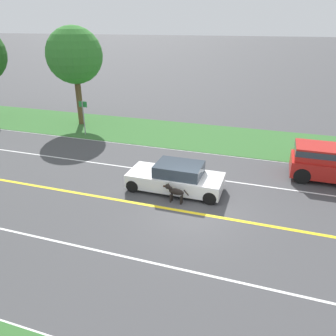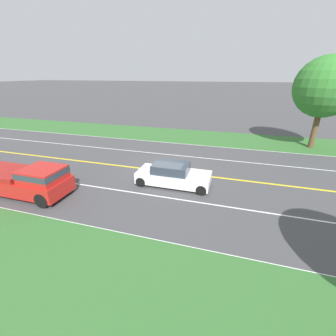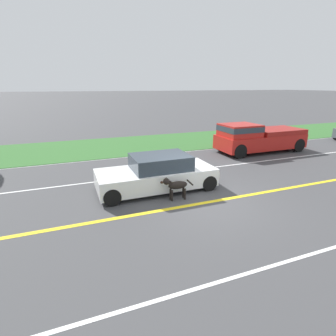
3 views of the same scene
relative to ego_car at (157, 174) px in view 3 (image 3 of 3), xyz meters
The scene contains 9 objects.
ground_plane 2.26m from the ego_car, 145.91° to the right, with size 400.00×400.00×0.00m, color #424244.
centre_divider_line 2.26m from the ego_car, 145.91° to the right, with size 0.18×160.00×0.01m, color yellow.
lane_edge_line_right 5.38m from the ego_car, 13.16° to the right, with size 0.14×160.00×0.01m, color white.
lane_dash_same_dir 2.19m from the ego_car, 35.53° to the right, with size 0.10×160.00×0.01m, color white.
lane_dash_oncoming 5.47m from the ego_car, 167.07° to the right, with size 0.10×160.00×0.01m, color white.
grass_verge_right 8.32m from the ego_car, ahead, with size 6.00×160.00×0.03m, color #33662D.
ego_car is the anchor object (origin of this frame).
dog 1.20m from the ego_car, 166.90° to the right, with size 0.29×1.23×0.86m.
pickup_truck 8.44m from the ego_car, 65.00° to the right, with size 2.08×5.43×1.76m.
Camera 3 is at (-7.27, 4.29, 3.88)m, focal length 28.00 mm.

